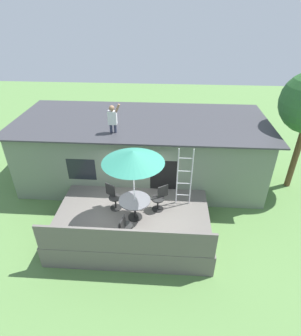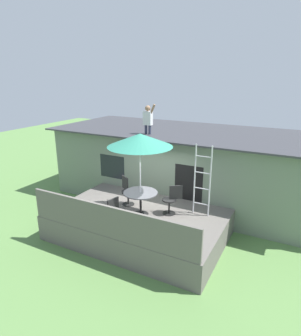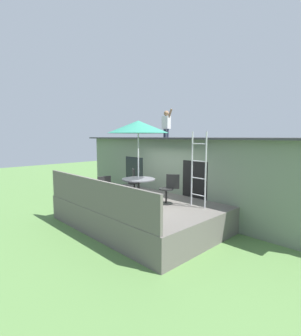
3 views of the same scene
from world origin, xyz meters
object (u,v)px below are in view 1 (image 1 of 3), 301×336
(step_ladder, at_px, (184,177))
(patio_chair_right, at_px, (160,198))
(patio_table, at_px, (135,204))
(person_figure, at_px, (113,117))
(patio_chair_left, at_px, (114,197))
(patio_umbrella, at_px, (133,157))
(patio_chair_near, at_px, (124,228))

(step_ladder, distance_m, patio_chair_right, 1.11)
(patio_table, height_order, person_figure, person_figure)
(patio_chair_left, height_order, patio_chair_right, same)
(patio_umbrella, xyz_separation_m, step_ladder, (1.62, 0.90, -1.25))
(patio_umbrella, relative_size, step_ladder, 1.15)
(patio_table, height_order, patio_chair_right, patio_chair_right)
(patio_umbrella, height_order, person_figure, person_figure)
(patio_umbrella, xyz_separation_m, person_figure, (-1.03, 2.39, 0.28))
(patio_table, xyz_separation_m, patio_chair_right, (0.80, 0.52, -0.13))
(person_figure, xyz_separation_m, patio_chair_left, (0.23, -1.90, -2.17))
(step_ladder, height_order, person_figure, person_figure)
(patio_table, bearing_deg, patio_chair_near, -101.44)
(patio_table, relative_size, patio_chair_near, 1.13)
(patio_umbrella, height_order, patio_chair_near, patio_umbrella)
(patio_chair_left, bearing_deg, person_figure, 128.37)
(patio_chair_right, bearing_deg, step_ladder, 171.88)
(step_ladder, xyz_separation_m, patio_chair_right, (-0.82, -0.38, -0.64))
(patio_chair_near, bearing_deg, patio_chair_right, -22.04)
(patio_chair_left, bearing_deg, patio_table, -0.00)
(person_figure, bearing_deg, patio_table, -66.75)
(patio_chair_near, bearing_deg, patio_table, 0.00)
(patio_chair_left, relative_size, patio_chair_right, 1.00)
(patio_umbrella, distance_m, step_ladder, 2.23)
(step_ladder, xyz_separation_m, person_figure, (-2.65, 1.49, 1.53))
(patio_umbrella, bearing_deg, person_figure, 113.25)
(step_ladder, distance_m, patio_chair_left, 2.54)
(person_figure, xyz_separation_m, patio_chair_right, (1.83, -1.87, -2.17))
(person_figure, bearing_deg, step_ladder, -29.35)
(patio_table, bearing_deg, patio_chair_left, 148.46)
(patio_umbrella, relative_size, patio_chair_left, 2.76)
(patio_chair_right, relative_size, patio_chair_near, 1.00)
(patio_umbrella, bearing_deg, patio_chair_right, 33.03)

